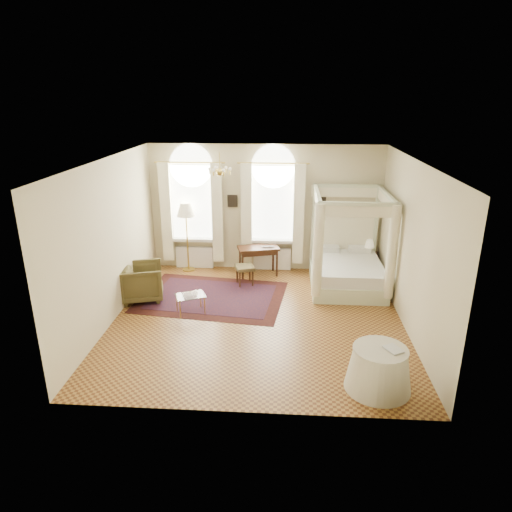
{
  "coord_description": "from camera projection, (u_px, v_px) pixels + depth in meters",
  "views": [
    {
      "loc": [
        0.55,
        -8.59,
        4.47
      ],
      "look_at": [
        -0.06,
        0.4,
        1.26
      ],
      "focal_mm": 32.0,
      "sensor_mm": 36.0,
      "label": 1
    }
  ],
  "objects": [
    {
      "name": "canopy_bed",
      "position": [
        347.0,
        267.0,
        11.02
      ],
      "size": [
        1.8,
        2.19,
        2.34
      ],
      "color": "beige",
      "rests_on": "ground"
    },
    {
      "name": "laptop",
      "position": [
        268.0,
        246.0,
        11.72
      ],
      "size": [
        0.34,
        0.25,
        0.02
      ],
      "primitive_type": "imported",
      "rotation": [
        0.0,
        0.0,
        3.3
      ],
      "color": "black",
      "rests_on": "writing_desk"
    },
    {
      "name": "side_table",
      "position": [
        379.0,
        369.0,
        7.23
      ],
      "size": [
        1.06,
        1.06,
        0.72
      ],
      "color": "beige",
      "rests_on": "ground"
    },
    {
      "name": "floor_lamp",
      "position": [
        186.0,
        213.0,
        11.75
      ],
      "size": [
        0.47,
        0.47,
        1.84
      ],
      "color": "#B7983D",
      "rests_on": "ground"
    },
    {
      "name": "room_walls",
      "position": [
        258.0,
        228.0,
        8.94
      ],
      "size": [
        6.0,
        6.0,
        6.0
      ],
      "color": "beige",
      "rests_on": "ground"
    },
    {
      "name": "chandelier",
      "position": [
        220.0,
        171.0,
        9.82
      ],
      "size": [
        0.51,
        0.45,
        0.5
      ],
      "color": "#B7983D",
      "rests_on": "room_walls"
    },
    {
      "name": "stool",
      "position": [
        245.0,
        269.0,
        11.2
      ],
      "size": [
        0.54,
        0.54,
        0.5
      ],
      "color": "#453A1D",
      "rests_on": "ground"
    },
    {
      "name": "nightstand",
      "position": [
        368.0,
        264.0,
        11.87
      ],
      "size": [
        0.54,
        0.52,
        0.6
      ],
      "primitive_type": "cube",
      "rotation": [
        0.0,
        0.0,
        -0.4
      ],
      "color": "#371E0F",
      "rests_on": "ground"
    },
    {
      "name": "window_right",
      "position": [
        273.0,
        216.0,
        11.79
      ],
      "size": [
        1.62,
        0.27,
        3.29
      ],
      "color": "white",
      "rests_on": "room_walls"
    },
    {
      "name": "ground",
      "position": [
        258.0,
        319.0,
        9.61
      ],
      "size": [
        6.0,
        6.0,
        0.0
      ],
      "primitive_type": "plane",
      "color": "olive",
      "rests_on": "ground"
    },
    {
      "name": "oriental_rug",
      "position": [
        212.0,
        297.0,
        10.64
      ],
      "size": [
        3.53,
        2.73,
        0.01
      ],
      "color": "#3D150E",
      "rests_on": "ground"
    },
    {
      "name": "window_left",
      "position": [
        192.0,
        215.0,
        11.93
      ],
      "size": [
        1.62,
        0.27,
        3.29
      ],
      "color": "white",
      "rests_on": "room_walls"
    },
    {
      "name": "writing_desk",
      "position": [
        258.0,
        251.0,
        11.73
      ],
      "size": [
        1.13,
        0.79,
        0.77
      ],
      "color": "#371E0F",
      "rests_on": "ground"
    },
    {
      "name": "book",
      "position": [
        388.0,
        351.0,
        7.03
      ],
      "size": [
        0.33,
        0.36,
        0.03
      ],
      "primitive_type": "imported",
      "rotation": [
        0.0,
        0.0,
        0.5
      ],
      "color": "black",
      "rests_on": "side_table"
    },
    {
      "name": "wall_pictures",
      "position": [
        269.0,
        200.0,
        11.76
      ],
      "size": [
        2.54,
        0.03,
        0.39
      ],
      "color": "black",
      "rests_on": "room_walls"
    },
    {
      "name": "nightstand_lamp",
      "position": [
        370.0,
        244.0,
        11.65
      ],
      "size": [
        0.25,
        0.25,
        0.36
      ],
      "color": "#B7983D",
      "rests_on": "nightstand"
    },
    {
      "name": "coffee_table",
      "position": [
        190.0,
        297.0,
        9.75
      ],
      "size": [
        0.73,
        0.64,
        0.42
      ],
      "color": "silver",
      "rests_on": "ground"
    },
    {
      "name": "armchair",
      "position": [
        142.0,
        282.0,
        10.41
      ],
      "size": [
        1.14,
        1.12,
        0.84
      ],
      "primitive_type": "imported",
      "rotation": [
        0.0,
        0.0,
        1.85
      ],
      "color": "#443C1D",
      "rests_on": "ground"
    }
  ]
}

